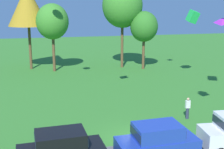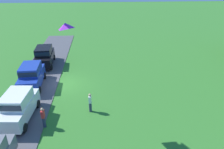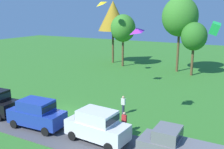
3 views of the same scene
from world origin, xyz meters
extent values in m
plane|color=#337528|center=(0.00, 0.00, 0.00)|extent=(120.00, 120.00, 0.00)
cube|color=#4C4C51|center=(0.00, -2.83, 0.03)|extent=(36.00, 4.40, 0.06)
cylinder|color=black|center=(-3.58, -1.93, 0.40)|extent=(0.69, 0.29, 0.68)
cube|color=#1E389E|center=(0.27, -3.08, 0.95)|extent=(4.70, 2.15, 1.10)
cube|color=#1E389E|center=(0.27, -3.08, 1.92)|extent=(2.69, 1.90, 0.84)
cube|color=#19232D|center=(0.27, -3.08, 1.92)|extent=(2.74, 1.87, 0.46)
cylinder|color=black|center=(-1.24, -4.06, 0.40)|extent=(0.69, 0.28, 0.68)
cylinder|color=black|center=(-1.34, -2.26, 0.40)|extent=(0.69, 0.28, 0.68)
cylinder|color=black|center=(1.88, -3.89, 0.40)|extent=(0.69, 0.28, 0.68)
cylinder|color=black|center=(1.79, -2.09, 0.40)|extent=(0.69, 0.28, 0.68)
cube|color=white|center=(5.67, -2.68, 0.95)|extent=(4.72, 2.21, 1.10)
cube|color=white|center=(5.67, -2.68, 1.92)|extent=(2.71, 1.93, 0.84)
cube|color=#19232D|center=(5.67, -2.68, 1.92)|extent=(2.76, 1.90, 0.46)
cylinder|color=black|center=(4.05, -3.47, 0.40)|extent=(0.69, 0.29, 0.68)
cylinder|color=black|center=(4.17, -1.67, 0.40)|extent=(0.69, 0.29, 0.68)
cylinder|color=black|center=(7.17, -3.68, 0.40)|extent=(0.69, 0.29, 0.68)
cylinder|color=black|center=(7.29, -1.88, 0.40)|extent=(0.69, 0.29, 0.68)
cube|color=slate|center=(10.76, -2.71, 1.80)|extent=(1.50, 1.76, 0.80)
cube|color=#19232D|center=(10.76, -2.71, 1.80)|extent=(1.53, 1.73, 0.44)
cylinder|color=black|center=(9.86, -1.81, 0.40)|extent=(0.68, 0.24, 0.68)
cylinder|color=#2D334C|center=(6.77, -0.56, 0.44)|extent=(0.24, 0.24, 0.88)
cube|color=red|center=(6.77, -0.56, 1.18)|extent=(0.36, 0.22, 0.60)
sphere|color=tan|center=(6.77, -0.56, 1.60)|extent=(0.22, 0.22, 0.22)
cylinder|color=#2D334C|center=(4.99, 2.87, 0.44)|extent=(0.24, 0.24, 0.88)
cube|color=white|center=(4.99, 2.87, 1.18)|extent=(0.36, 0.22, 0.60)
sphere|color=tan|center=(4.99, 2.87, 1.60)|extent=(0.22, 0.22, 0.22)
cylinder|color=brown|center=(-7.57, 24.12, 2.88)|extent=(0.36, 0.36, 5.75)
cone|color=olive|center=(-7.57, 24.12, 8.34)|extent=(5.18, 5.18, 5.18)
cylinder|color=brown|center=(-4.57, 22.08, 2.28)|extent=(0.36, 0.36, 4.56)
ellipsoid|color=#387F28|center=(-4.57, 22.08, 6.41)|extent=(4.10, 4.10, 4.51)
cylinder|color=brown|center=(4.63, 22.52, 2.96)|extent=(0.36, 0.36, 5.93)
ellipsoid|color=#387F28|center=(4.63, 22.52, 8.33)|extent=(5.34, 5.34, 5.87)
cylinder|color=brown|center=(7.18, 20.96, 2.02)|extent=(0.36, 0.36, 4.03)
ellipsoid|color=#2D7023|center=(7.18, 20.96, 5.66)|extent=(3.63, 3.63, 3.99)
pyramid|color=purple|center=(6.64, 1.68, 7.67)|extent=(1.33, 1.38, 0.58)
cube|color=green|center=(10.71, 14.35, 7.24)|extent=(1.33, 1.29, 1.67)
pyramid|color=yellow|center=(-0.27, 7.87, 9.97)|extent=(1.31, 1.33, 0.66)
camera|label=1|loc=(-5.64, -18.34, 9.09)|focal=50.00mm
camera|label=2|loc=(20.24, 3.71, 10.90)|focal=35.00mm
camera|label=3|loc=(14.82, -17.26, 9.10)|focal=42.00mm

